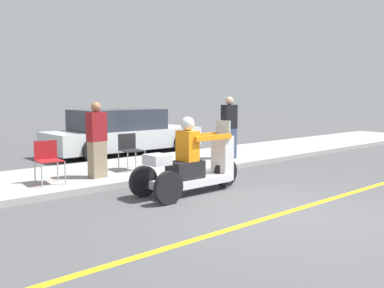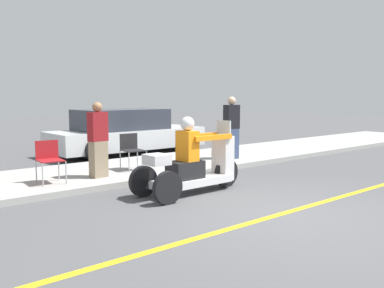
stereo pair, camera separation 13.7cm
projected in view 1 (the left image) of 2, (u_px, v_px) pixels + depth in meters
ground_plane at (282, 214)px, 6.58m from camera, size 60.00×60.00×0.00m
lane_stripe at (277, 215)px, 6.50m from camera, size 24.00×0.12×0.01m
sidewalk_strip at (122, 171)px, 10.00m from camera, size 28.00×2.80×0.12m
motorcycle_trike at (193, 166)px, 7.92m from camera, size 2.30×0.83×1.43m
spectator_far_back at (97, 141)px, 8.77m from camera, size 0.39×0.27×1.56m
spectator_with_child at (229, 129)px, 11.39m from camera, size 0.41×0.26×1.66m
folding_chair_set_back at (48, 157)px, 8.23m from camera, size 0.51×0.51×0.82m
folding_chair_curbside at (130, 148)px, 9.73m from camera, size 0.50×0.50×0.82m
parked_car_lot_center at (123, 133)px, 13.21m from camera, size 4.87×1.94×1.39m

